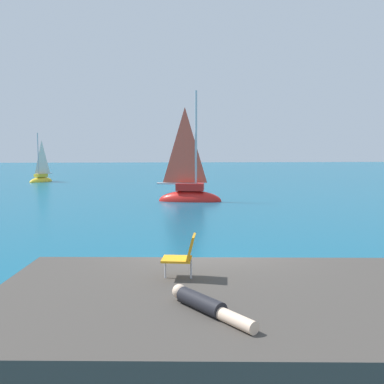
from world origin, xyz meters
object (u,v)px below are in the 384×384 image
(sailboat_near, at_px, (190,195))
(beach_chair, at_px, (183,254))
(sailboat_far, at_px, (41,179))
(person_sunbather, at_px, (207,305))

(sailboat_near, height_order, beach_chair, sailboat_near)
(sailboat_far, relative_size, person_sunbather, 3.17)
(sailboat_far, height_order, person_sunbather, sailboat_far)
(sailboat_near, xyz_separation_m, beach_chair, (-1.16, -18.59, 0.93))
(person_sunbather, height_order, beach_chair, beach_chair)
(sailboat_far, distance_m, person_sunbather, 37.57)
(sailboat_far, xyz_separation_m, beach_chair, (11.58, -33.93, 1.05))
(person_sunbather, xyz_separation_m, beach_chair, (-0.27, 1.72, 0.33))
(sailboat_near, relative_size, person_sunbather, 4.62)
(sailboat_near, relative_size, beach_chair, 8.90)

